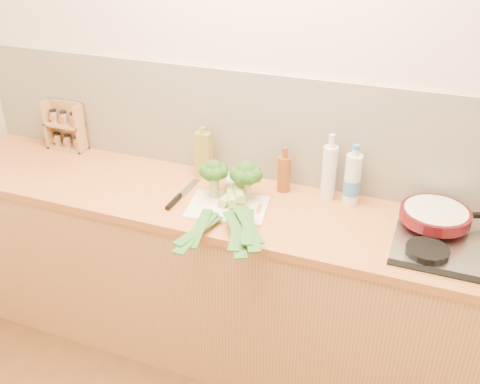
% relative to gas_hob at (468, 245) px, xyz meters
% --- Properties ---
extents(room_shell, '(3.50, 3.50, 3.50)m').
position_rel_gas_hob_xyz_m(room_shell, '(-1.02, 0.29, 0.26)').
color(room_shell, beige).
rests_on(room_shell, ground).
extents(counter, '(3.20, 0.62, 0.90)m').
position_rel_gas_hob_xyz_m(counter, '(-1.02, 0.00, -0.46)').
color(counter, tan).
rests_on(counter, ground).
extents(gas_hob, '(0.58, 0.50, 0.04)m').
position_rel_gas_hob_xyz_m(gas_hob, '(0.00, 0.00, 0.00)').
color(gas_hob, silver).
rests_on(gas_hob, counter).
extents(chopping_board, '(0.40, 0.32, 0.01)m').
position_rel_gas_hob_xyz_m(chopping_board, '(-1.03, -0.06, -0.01)').
color(chopping_board, beige).
rests_on(chopping_board, counter).
extents(broccoli_left, '(0.14, 0.14, 0.19)m').
position_rel_gas_hob_xyz_m(broccoli_left, '(-1.12, 0.01, 0.13)').
color(broccoli_left, '#9FAC64').
rests_on(broccoli_left, chopping_board).
extents(broccoli_right, '(0.15, 0.16, 0.19)m').
position_rel_gas_hob_xyz_m(broccoli_right, '(-0.98, 0.04, 0.13)').
color(broccoli_right, '#9FAC64').
rests_on(broccoli_right, chopping_board).
extents(leek_front, '(0.10, 0.72, 0.04)m').
position_rel_gas_hob_xyz_m(leek_front, '(-1.05, -0.07, 0.02)').
color(leek_front, white).
rests_on(leek_front, chopping_board).
extents(leek_mid, '(0.36, 0.66, 0.04)m').
position_rel_gas_hob_xyz_m(leek_mid, '(-1.00, -0.08, 0.04)').
color(leek_mid, white).
rests_on(leek_mid, chopping_board).
extents(leek_back, '(0.36, 0.60, 0.04)m').
position_rel_gas_hob_xyz_m(leek_back, '(-0.95, -0.08, 0.06)').
color(leek_back, white).
rests_on(leek_back, chopping_board).
extents(chefs_knife, '(0.04, 0.34, 0.02)m').
position_rel_gas_hob_xyz_m(chefs_knife, '(-1.28, -0.07, -0.00)').
color(chefs_knife, silver).
rests_on(chefs_knife, counter).
extents(skillet, '(0.42, 0.30, 0.05)m').
position_rel_gas_hob_xyz_m(skillet, '(-0.14, 0.12, 0.05)').
color(skillet, '#480C10').
rests_on(skillet, gas_hob).
extents(spice_rack, '(0.23, 0.09, 0.27)m').
position_rel_gas_hob_xyz_m(spice_rack, '(-2.13, 0.25, 0.10)').
color(spice_rack, '#AF7C4B').
rests_on(spice_rack, counter).
extents(oil_tin, '(0.08, 0.05, 0.27)m').
position_rel_gas_hob_xyz_m(oil_tin, '(-1.27, 0.20, 0.11)').
color(oil_tin, olive).
rests_on(oil_tin, counter).
extents(glass_bottle, '(0.07, 0.07, 0.32)m').
position_rel_gas_hob_xyz_m(glass_bottle, '(-0.63, 0.21, 0.12)').
color(glass_bottle, silver).
rests_on(glass_bottle, counter).
extents(amber_bottle, '(0.06, 0.06, 0.23)m').
position_rel_gas_hob_xyz_m(amber_bottle, '(-0.84, 0.20, 0.08)').
color(amber_bottle, brown).
rests_on(amber_bottle, counter).
extents(water_bottle, '(0.08, 0.08, 0.27)m').
position_rel_gas_hob_xyz_m(water_bottle, '(-0.52, 0.20, 0.10)').
color(water_bottle, silver).
rests_on(water_bottle, counter).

